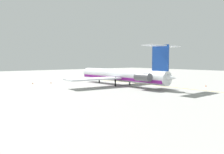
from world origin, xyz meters
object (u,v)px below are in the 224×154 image
safety_cone_nose (206,86)px  safety_cone_wingtip (51,83)px  ground_crew_near_tail (126,76)px  safety_cone_tail (33,83)px  main_jetliner (123,75)px  ground_crew_near_nose (130,77)px

safety_cone_nose → safety_cone_wingtip: 59.82m
ground_crew_near_tail → safety_cone_tail: (3.81, 47.24, -0.88)m
main_jetliner → ground_crew_near_tail: (23.37, -23.74, -2.71)m
ground_crew_near_nose → safety_cone_nose: bearing=-55.2°
ground_crew_near_nose → safety_cone_wingtip: 40.67m
safety_cone_nose → safety_cone_tail: bearing=42.6°
main_jetliner → safety_cone_nose: main_jetliner is taller
ground_crew_near_tail → safety_cone_nose: ground_crew_near_tail is taller
ground_crew_near_nose → safety_cone_wingtip: (4.62, 40.40, -0.78)m
ground_crew_near_tail → safety_cone_wingtip: size_ratio=3.32×
ground_crew_near_tail → safety_cone_nose: size_ratio=3.32×
main_jetliner → safety_cone_tail: (27.18, 23.50, -3.59)m
ground_crew_near_nose → safety_cone_nose: ground_crew_near_nose is taller
safety_cone_wingtip → safety_cone_tail: (1.97, 6.83, 0.00)m
ground_crew_near_tail → ground_crew_near_nose: bearing=-81.5°
main_jetliner → ground_crew_near_tail: size_ratio=26.57×
safety_cone_tail → safety_cone_nose: bearing=-137.4°
main_jetliner → ground_crew_near_nose: 31.55m
main_jetliner → safety_cone_nose: bearing=-135.7°
safety_cone_wingtip → safety_cone_tail: size_ratio=1.00×
safety_cone_wingtip → safety_cone_nose: bearing=-141.0°
main_jetliner → safety_cone_nose: 30.09m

